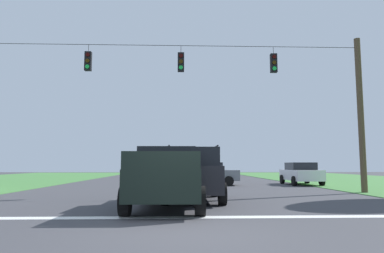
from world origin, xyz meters
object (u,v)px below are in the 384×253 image
at_px(distant_car_crossing_white, 301,173).
at_px(distant_car_oncoming, 207,173).
at_px(overhead_signal_span, 176,105).
at_px(suv_black, 192,173).
at_px(pickup_truck, 167,177).

bearing_deg(distant_car_crossing_white, distant_car_oncoming, -177.08).
xyz_separation_m(overhead_signal_span, distant_car_crossing_white, (8.51, 7.15, -3.47)).
bearing_deg(overhead_signal_span, suv_black, -78.93).
bearing_deg(suv_black, pickup_truck, -112.50).
bearing_deg(distant_car_oncoming, suv_black, -97.49).
distance_m(overhead_signal_span, distant_car_crossing_white, 11.65).
bearing_deg(pickup_truck, overhead_signal_span, 87.51).
relative_size(suv_black, distant_car_oncoming, 1.09).
relative_size(pickup_truck, distant_car_crossing_white, 1.26).
xyz_separation_m(pickup_truck, distant_car_oncoming, (2.26, 12.43, -0.18)).
height_order(overhead_signal_span, distant_car_crossing_white, overhead_signal_span).
bearing_deg(distant_car_crossing_white, overhead_signal_span, -139.98).
distance_m(suv_black, distant_car_crossing_white, 13.16).
bearing_deg(suv_black, overhead_signal_span, 101.07).
relative_size(overhead_signal_span, suv_black, 3.89).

